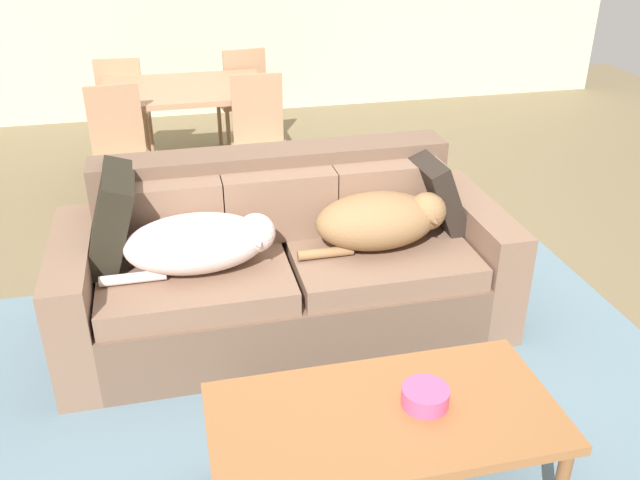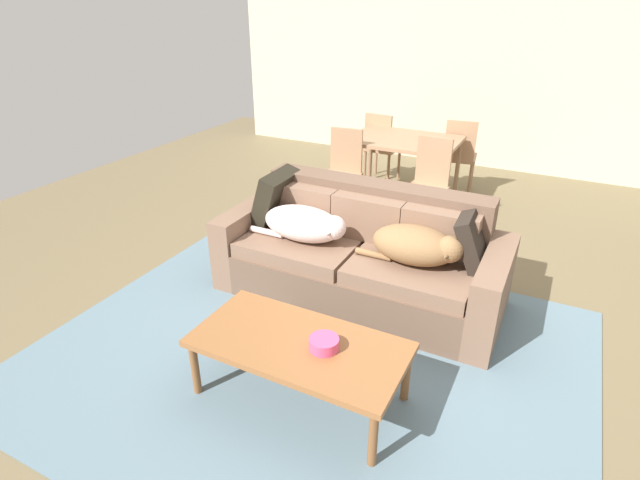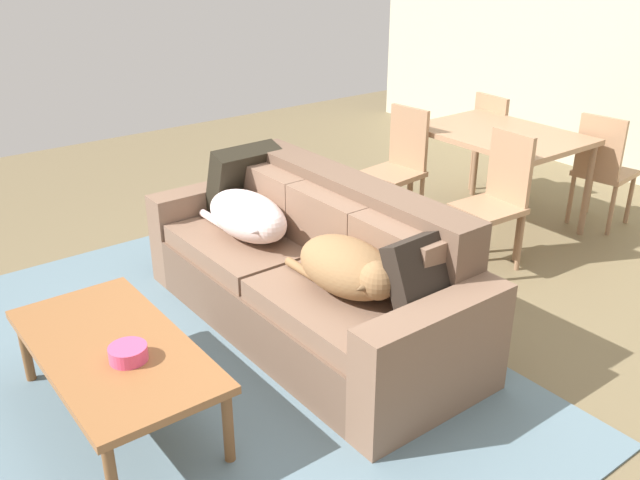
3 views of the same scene
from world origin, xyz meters
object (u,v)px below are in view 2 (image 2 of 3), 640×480
object	(u,v)px
coffee_table	(299,348)
dining_chair_near_right	(429,181)
couch	(362,257)
throw_pillow_by_left_arm	(275,198)
throw_pillow_by_right_arm	(474,241)
dining_chair_far_right	(459,153)
dog_on_left_cushion	(305,224)
dog_on_right_cushion	(417,245)
dining_table	(404,145)
dining_chair_far_left	(381,144)
bowl_on_coffee_table	(324,344)
dining_chair_near_left	(343,169)

from	to	relation	value
coffee_table	dining_chair_near_right	size ratio (longest dim) A/B	1.33
coffee_table	couch	bearing A→B (deg)	96.12
dining_chair_near_right	couch	bearing A→B (deg)	-90.89
throw_pillow_by_left_arm	throw_pillow_by_right_arm	bearing A→B (deg)	0.33
dining_chair_near_right	dining_chair_far_right	distance (m)	1.23
throw_pillow_by_left_arm	dining_chair_near_right	distance (m)	1.75
dog_on_left_cushion	dog_on_right_cushion	size ratio (longest dim) A/B	1.06
dining_table	dining_chair_near_right	size ratio (longest dim) A/B	1.27
coffee_table	dining_chair_far_left	bearing A→B (deg)	104.25
dog_on_right_cushion	dining_chair_far_right	world-z (taller)	dining_chair_far_right
bowl_on_coffee_table	dining_chair_near_left	xyz separation A→B (m)	(-1.15, 2.76, 0.06)
dog_on_left_cushion	coffee_table	xyz separation A→B (m)	(0.56, -1.12, -0.24)
couch	dog_on_right_cushion	distance (m)	0.57
couch	dining_table	size ratio (longest dim) A/B	1.87
dining_table	throw_pillow_by_left_arm	bearing A→B (deg)	-102.67
couch	dining_chair_near_left	distance (m)	1.73
throw_pillow_by_left_arm	couch	bearing A→B (deg)	-3.47
bowl_on_coffee_table	dining_chair_near_right	xyz separation A→B (m)	(-0.19, 2.78, 0.07)
coffee_table	throw_pillow_by_left_arm	bearing A→B (deg)	126.36
dining_table	bowl_on_coffee_table	bearing A→B (deg)	-78.67
couch	dog_on_right_cushion	world-z (taller)	couch
dining_chair_near_right	dining_chair_near_left	bearing A→B (deg)	-175.65
throw_pillow_by_right_arm	dining_table	xyz separation A→B (m)	(-1.22, 2.05, 0.04)
couch	throw_pillow_by_left_arm	bearing A→B (deg)	176.20
throw_pillow_by_left_arm	coffee_table	distance (m)	1.68
bowl_on_coffee_table	dining_chair_far_left	world-z (taller)	dining_chair_far_left
couch	throw_pillow_by_right_arm	world-z (taller)	couch
dining_table	dining_chair_far_right	distance (m)	0.84
dining_chair_far_left	dining_chair_far_right	size ratio (longest dim) A/B	0.99
bowl_on_coffee_table	dining_chair_near_left	size ratio (longest dim) A/B	0.19
couch	dining_chair_far_right	distance (m)	2.75
dining_table	dining_chair_near_right	world-z (taller)	dining_chair_near_right
dining_chair_near_right	dining_table	bearing A→B (deg)	131.87
dog_on_right_cushion	bowl_on_coffee_table	xyz separation A→B (m)	(-0.18, -1.14, -0.16)
dining_chair_near_right	dog_on_right_cushion	bearing A→B (deg)	-74.04
throw_pillow_by_right_arm	coffee_table	distance (m)	1.54
bowl_on_coffee_table	dining_chair_near_left	distance (m)	2.99
coffee_table	dining_table	xyz separation A→B (m)	(-0.52, 3.39, 0.32)
dog_on_right_cushion	throw_pillow_by_right_arm	xyz separation A→B (m)	(0.36, 0.18, 0.04)
bowl_on_coffee_table	couch	bearing A→B (deg)	103.12
dog_on_left_cushion	dining_chair_near_left	bearing A→B (deg)	104.33
dining_chair_far_right	throw_pillow_by_left_arm	bearing A→B (deg)	62.37
dining_chair_far_left	dining_chair_far_right	world-z (taller)	dining_chair_far_right
dining_table	dining_chair_near_left	bearing A→B (deg)	-127.68
couch	bowl_on_coffee_table	xyz separation A→B (m)	(0.30, -1.27, 0.12)
throw_pillow_by_left_arm	dining_chair_near_right	size ratio (longest dim) A/B	0.49
dog_on_right_cushion	dining_chair_near_right	bearing A→B (deg)	102.73
dining_table	dining_chair_far_left	world-z (taller)	dining_chair_far_left
couch	dining_table	xyz separation A→B (m)	(-0.38, 2.11, 0.36)
coffee_table	dining_chair_near_left	world-z (taller)	dining_chair_near_left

